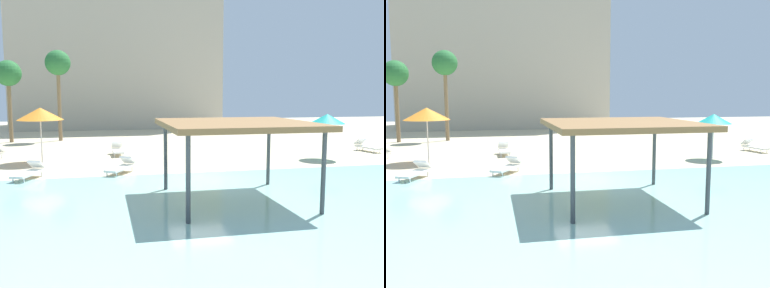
# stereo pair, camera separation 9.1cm
# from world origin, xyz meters

# --- Properties ---
(ground_plane) EXTENTS (80.00, 80.00, 0.00)m
(ground_plane) POSITION_xyz_m (0.00, 0.00, 0.00)
(ground_plane) COLOR beige
(lagoon_water) EXTENTS (44.00, 13.50, 0.04)m
(lagoon_water) POSITION_xyz_m (0.00, -5.25, 0.02)
(lagoon_water) COLOR #99D1C6
(lagoon_water) RESTS_ON ground
(shade_pavilion) EXTENTS (4.82, 4.82, 2.72)m
(shade_pavilion) POSITION_xyz_m (0.41, -3.52, 2.56)
(shade_pavilion) COLOR #42474C
(shade_pavilion) RESTS_ON ground
(beach_umbrella_teal_2) EXTENTS (1.95, 1.95, 2.51)m
(beach_umbrella_teal_2) POSITION_xyz_m (8.25, 4.01, 2.24)
(beach_umbrella_teal_2) COLOR silver
(beach_umbrella_teal_2) RESTS_ON ground
(beach_umbrella_orange_3) EXTENTS (2.37, 2.37, 2.91)m
(beach_umbrella_orange_3) POSITION_xyz_m (-7.12, 6.16, 2.58)
(beach_umbrella_orange_3) COLOR silver
(beach_umbrella_orange_3) RESTS_ON ground
(lounge_chair_1) EXTENTS (1.21, 1.99, 0.74)m
(lounge_chair_1) POSITION_xyz_m (-7.03, 1.82, 0.33)
(lounge_chair_1) COLOR white
(lounge_chair_1) RESTS_ON ground
(lounge_chair_2) EXTENTS (1.51, 1.93, 0.74)m
(lounge_chair_2) POSITION_xyz_m (-3.13, 2.20, 0.33)
(lounge_chair_2) COLOR white
(lounge_chair_2) RESTS_ON ground
(lounge_chair_3) EXTENTS (0.67, 1.92, 0.74)m
(lounge_chair_3) POSITION_xyz_m (-3.11, 7.93, 0.33)
(lounge_chair_3) COLOR white
(lounge_chair_3) RESTS_ON ground
(lounge_chair_4) EXTENTS (0.85, 1.96, 0.74)m
(lounge_chair_4) POSITION_xyz_m (12.40, 6.21, 0.33)
(lounge_chair_4) COLOR white
(lounge_chair_4) RESTS_ON ground
(palm_tree_0) EXTENTS (1.90, 1.90, 6.91)m
(palm_tree_0) POSITION_xyz_m (-7.16, 16.40, 5.77)
(palm_tree_0) COLOR brown
(palm_tree_0) RESTS_ON ground
(palm_tree_2) EXTENTS (1.90, 1.90, 6.07)m
(palm_tree_2) POSITION_xyz_m (-10.66, 16.12, 4.98)
(palm_tree_2) COLOR brown
(palm_tree_2) RESTS_ON ground
(hotel_block_0) EXTENTS (21.20, 10.88, 18.81)m
(hotel_block_0) POSITION_xyz_m (-2.15, 30.26, 9.40)
(hotel_block_0) COLOR #B2A893
(hotel_block_0) RESTS_ON ground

